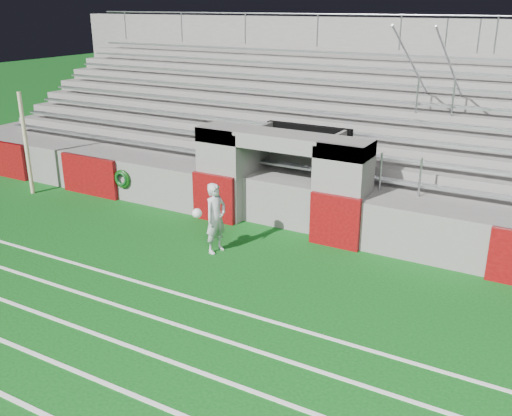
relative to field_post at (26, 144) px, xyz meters
The scene contains 6 objects.
ground 8.67m from the field_post, 14.45° to the right, with size 90.00×90.00×0.00m, color #0B4711.
field_post is the anchor object (origin of this frame).
field_markings 11.02m from the field_post, 40.83° to the right, with size 28.00×8.09×0.01m.
stadium_structure 10.11m from the field_post, 35.33° to the left, with size 26.00×8.48×5.42m.
goalkeeper_with_ball 7.73m from the field_post, ahead, with size 0.70×0.78×1.75m.
hose_coil 3.34m from the field_post, 14.55° to the left, with size 0.59×0.15×0.59m.
Camera 1 is at (6.58, -9.47, 5.80)m, focal length 40.00 mm.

